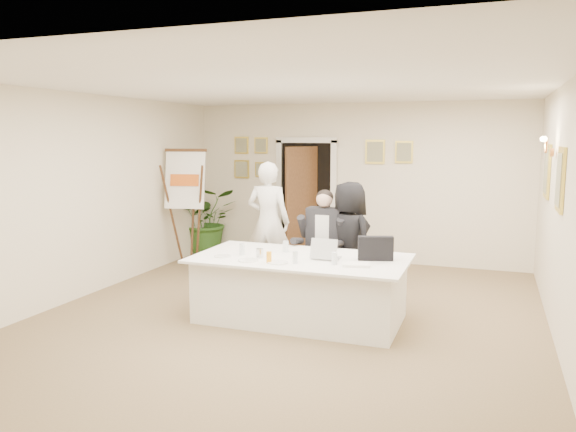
# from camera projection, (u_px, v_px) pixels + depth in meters

# --- Properties ---
(floor) EXTENTS (7.00, 7.00, 0.00)m
(floor) POSITION_uv_depth(u_px,v_px,m) (288.00, 317.00, 6.91)
(floor) COLOR brown
(floor) RESTS_ON ground
(ceiling) EXTENTS (6.00, 7.00, 0.02)m
(ceiling) POSITION_uv_depth(u_px,v_px,m) (288.00, 85.00, 6.52)
(ceiling) COLOR white
(ceiling) RESTS_ON wall_back
(wall_back) EXTENTS (6.00, 0.10, 2.80)m
(wall_back) POSITION_uv_depth(u_px,v_px,m) (355.00, 183.00, 9.97)
(wall_back) COLOR white
(wall_back) RESTS_ON floor
(wall_front) EXTENTS (6.00, 0.10, 2.80)m
(wall_front) POSITION_uv_depth(u_px,v_px,m) (94.00, 268.00, 3.46)
(wall_front) COLOR white
(wall_front) RESTS_ON floor
(wall_left) EXTENTS (0.10, 7.00, 2.80)m
(wall_left) POSITION_uv_depth(u_px,v_px,m) (84.00, 196.00, 7.73)
(wall_left) COLOR white
(wall_left) RESTS_ON floor
(wall_right) EXTENTS (0.10, 7.00, 2.80)m
(wall_right) POSITION_uv_depth(u_px,v_px,m) (565.00, 217.00, 5.70)
(wall_right) COLOR white
(wall_right) RESTS_ON floor
(doorway) EXTENTS (1.14, 0.86, 2.20)m
(doorway) POSITION_uv_depth(u_px,v_px,m) (305.00, 202.00, 10.15)
(doorway) COLOR black
(doorway) RESTS_ON floor
(pictures_back_wall) EXTENTS (3.40, 0.06, 0.80)m
(pictures_back_wall) POSITION_uv_depth(u_px,v_px,m) (312.00, 157.00, 10.15)
(pictures_back_wall) COLOR #DFC64C
(pictures_back_wall) RESTS_ON wall_back
(pictures_right_wall) EXTENTS (0.06, 2.20, 0.80)m
(pictures_right_wall) POSITION_uv_depth(u_px,v_px,m) (552.00, 175.00, 6.78)
(pictures_right_wall) COLOR #DFC64C
(pictures_right_wall) RESTS_ON wall_right
(wall_sconce) EXTENTS (0.20, 0.30, 0.24)m
(wall_sconce) POSITION_uv_depth(u_px,v_px,m) (548.00, 146.00, 6.75)
(wall_sconce) COLOR #CE7E42
(wall_sconce) RESTS_ON wall_right
(conference_table) EXTENTS (2.56, 1.37, 0.78)m
(conference_table) POSITION_uv_depth(u_px,v_px,m) (300.00, 288.00, 6.78)
(conference_table) COLOR silver
(conference_table) RESTS_ON floor
(seated_man) EXTENTS (0.74, 0.78, 1.51)m
(seated_man) POSITION_uv_depth(u_px,v_px,m) (323.00, 243.00, 7.73)
(seated_man) COLOR black
(seated_man) RESTS_ON floor
(flip_chart) EXTENTS (0.71, 0.49, 1.97)m
(flip_chart) POSITION_uv_depth(u_px,v_px,m) (188.00, 213.00, 9.61)
(flip_chart) COLOR #372111
(flip_chart) RESTS_ON floor
(standing_man) EXTENTS (0.69, 0.47, 1.84)m
(standing_man) POSITION_uv_depth(u_px,v_px,m) (268.00, 222.00, 8.58)
(standing_man) COLOR white
(standing_man) RESTS_ON floor
(standing_woman) EXTENTS (0.94, 0.86, 1.62)m
(standing_woman) POSITION_uv_depth(u_px,v_px,m) (349.00, 241.00, 7.61)
(standing_woman) COLOR black
(standing_woman) RESTS_ON floor
(potted_palm) EXTENTS (1.47, 1.42, 1.25)m
(potted_palm) POSITION_uv_depth(u_px,v_px,m) (208.00, 220.00, 10.75)
(potted_palm) COLOR #29541C
(potted_palm) RESTS_ON floor
(laptop) EXTENTS (0.33, 0.36, 0.28)m
(laptop) POSITION_uv_depth(u_px,v_px,m) (326.00, 247.00, 6.64)
(laptop) COLOR #B7BABC
(laptop) RESTS_ON conference_table
(laptop_bag) EXTENTS (0.42, 0.23, 0.28)m
(laptop_bag) POSITION_uv_depth(u_px,v_px,m) (376.00, 248.00, 6.54)
(laptop_bag) COLOR black
(laptop_bag) RESTS_ON conference_table
(paper_stack) EXTENTS (0.34, 0.27, 0.03)m
(paper_stack) POSITION_uv_depth(u_px,v_px,m) (356.00, 264.00, 6.27)
(paper_stack) COLOR white
(paper_stack) RESTS_ON conference_table
(plate_left) EXTENTS (0.22, 0.22, 0.01)m
(plate_left) POSITION_uv_depth(u_px,v_px,m) (222.00, 256.00, 6.74)
(plate_left) COLOR white
(plate_left) RESTS_ON conference_table
(plate_mid) EXTENTS (0.25, 0.25, 0.01)m
(plate_mid) POSITION_uv_depth(u_px,v_px,m) (248.00, 260.00, 6.53)
(plate_mid) COLOR white
(plate_mid) RESTS_ON conference_table
(plate_near) EXTENTS (0.25, 0.25, 0.01)m
(plate_near) POSITION_uv_depth(u_px,v_px,m) (278.00, 262.00, 6.41)
(plate_near) COLOR white
(plate_near) RESTS_ON conference_table
(glass_a) EXTENTS (0.08, 0.08, 0.14)m
(glass_a) POSITION_uv_depth(u_px,v_px,m) (242.00, 249.00, 6.84)
(glass_a) COLOR silver
(glass_a) RESTS_ON conference_table
(glass_b) EXTENTS (0.07, 0.07, 0.14)m
(glass_b) POSITION_uv_depth(u_px,v_px,m) (295.00, 257.00, 6.38)
(glass_b) COLOR silver
(glass_b) RESTS_ON conference_table
(glass_c) EXTENTS (0.07, 0.07, 0.14)m
(glass_c) POSITION_uv_depth(u_px,v_px,m) (334.00, 258.00, 6.33)
(glass_c) COLOR silver
(glass_c) RESTS_ON conference_table
(glass_d) EXTENTS (0.09, 0.09, 0.14)m
(glass_d) POSITION_uv_depth(u_px,v_px,m) (286.00, 246.00, 7.03)
(glass_d) COLOR silver
(glass_d) RESTS_ON conference_table
(oj_glass) EXTENTS (0.07, 0.07, 0.13)m
(oj_glass) POSITION_uv_depth(u_px,v_px,m) (269.00, 257.00, 6.42)
(oj_glass) COLOR #FFA015
(oj_glass) RESTS_ON conference_table
(steel_jug) EXTENTS (0.10, 0.10, 0.11)m
(steel_jug) POSITION_uv_depth(u_px,v_px,m) (260.00, 253.00, 6.69)
(steel_jug) COLOR silver
(steel_jug) RESTS_ON conference_table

